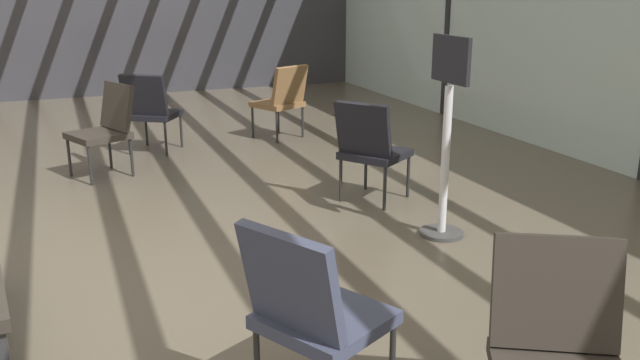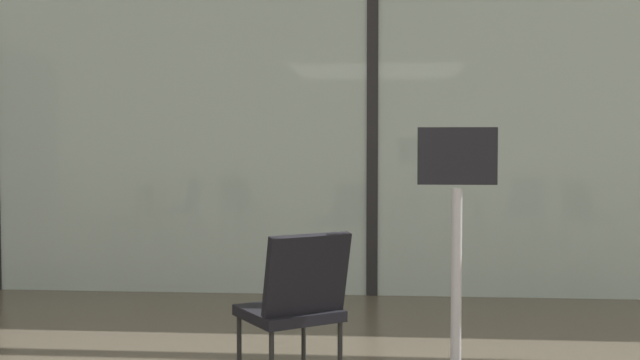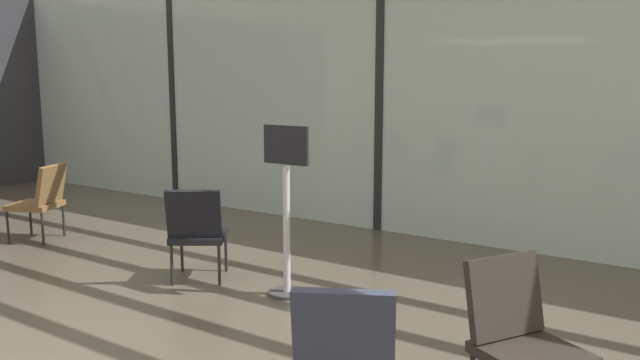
{
  "view_description": "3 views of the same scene",
  "coord_description": "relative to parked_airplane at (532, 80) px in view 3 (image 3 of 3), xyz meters",
  "views": [
    {
      "loc": [
        4.43,
        0.15,
        1.79
      ],
      "look_at": [
        0.67,
        1.64,
        0.58
      ],
      "focal_mm": 37.37,
      "sensor_mm": 36.0,
      "label": 1
    },
    {
      "loc": [
        0.09,
        -1.61,
        1.33
      ],
      "look_at": [
        -0.36,
        3.87,
        1.09
      ],
      "focal_mm": 42.65,
      "sensor_mm": 36.0,
      "label": 2
    },
    {
      "loc": [
        3.62,
        -1.43,
        1.81
      ],
      "look_at": [
        1.53,
        1.66,
        1.21
      ],
      "focal_mm": 35.4,
      "sensor_mm": 36.0,
      "label": 3
    }
  ],
  "objects": [
    {
      "name": "glass_curtain_wall",
      "position": [
        0.05,
        -6.44,
        -0.2
      ],
      "size": [
        14.0,
        0.08,
        3.22
      ],
      "primitive_type": "cube",
      "color": "#A3B7B2",
      "rests_on": "ground"
    },
    {
      "name": "lounge_chair_1",
      "position": [
        2.78,
        -9.86,
        -1.32
      ],
      "size": [
        0.69,
        0.67,
        0.87
      ],
      "rotation": [
        0.0,
        0.0,
        1.06
      ],
      "color": "#28231E",
      "rests_on": "ground"
    },
    {
      "name": "parked_airplane",
      "position": [
        0.0,
        0.0,
        0.0
      ],
      "size": [
        11.66,
        3.62,
        3.62
      ],
      "color": "silver",
      "rests_on": "ground"
    },
    {
      "name": "lounge_chair_4",
      "position": [
        2.15,
        -10.6,
        -1.32
      ],
      "size": [
        0.67,
        0.69,
        0.87
      ],
      "rotation": [
        0.0,
        0.0,
        3.62
      ],
      "color": "#33384C",
      "rests_on": "ground"
    },
    {
      "name": "window_mullion_0",
      "position": [
        -3.45,
        -6.44,
        -0.2
      ],
      "size": [
        0.1,
        0.12,
        3.22
      ],
      "primitive_type": "cube",
      "color": "black",
      "rests_on": "ground"
    },
    {
      "name": "lounge_chair_5",
      "position": [
        -0.33,
        -9.13,
        -1.32
      ],
      "size": [
        0.69,
        0.7,
        0.87
      ],
      "rotation": [
        0.0,
        0.0,
        3.74
      ],
      "color": "black",
      "rests_on": "ground"
    },
    {
      "name": "window_mullion_1",
      "position": [
        0.05,
        -6.44,
        -0.2
      ],
      "size": [
        0.1,
        0.12,
        3.22
      ],
      "primitive_type": "cube",
      "color": "black",
      "rests_on": "ground"
    },
    {
      "name": "info_sign",
      "position": [
        0.56,
        -8.97,
        -1.13
      ],
      "size": [
        0.44,
        0.32,
        1.44
      ],
      "color": "#333333",
      "rests_on": "ground"
    },
    {
      "name": "lounge_chair_3",
      "position": [
        -2.86,
        -9.04,
        -1.32
      ],
      "size": [
        0.68,
        0.66,
        0.87
      ],
      "rotation": [
        0.0,
        0.0,
        5.15
      ],
      "color": "brown",
      "rests_on": "ground"
    }
  ]
}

